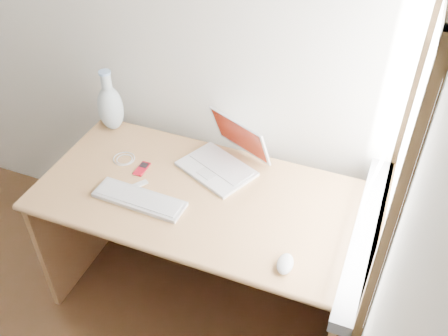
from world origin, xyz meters
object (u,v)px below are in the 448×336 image
at_px(desk, 207,215).
at_px(external_keyboard, 139,199).
at_px(vase, 110,106).
at_px(laptop, 220,156).

bearing_deg(desk, external_keyboard, -134.33).
distance_m(external_keyboard, vase, 0.60).
bearing_deg(desk, vase, 161.32).
distance_m(laptop, vase, 0.64).
relative_size(external_keyboard, vase, 1.27).
relative_size(desk, external_keyboard, 3.42).
bearing_deg(external_keyboard, laptop, 59.05).
bearing_deg(laptop, external_keyboard, -98.78).
xyz_separation_m(desk, vase, (-0.61, 0.21, 0.35)).
bearing_deg(external_keyboard, vase, 134.23).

